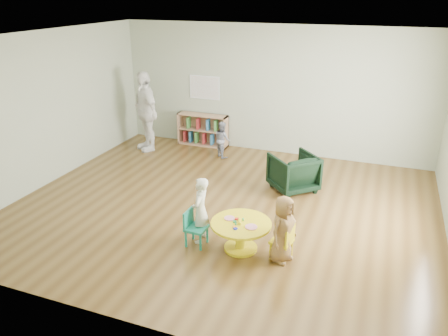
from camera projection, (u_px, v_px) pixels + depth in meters
name	position (u px, v px, depth m)	size (l,w,h in m)	color
room	(224.00, 98.00, 6.76)	(7.10, 7.00, 2.80)	#543B1A
activity_table	(241.00, 231.00, 6.16)	(0.86, 0.86, 0.47)	yellow
kid_chair_left	(194.00, 226.00, 6.28)	(0.30, 0.30, 0.54)	#18856D
kid_chair_right	(284.00, 241.00, 5.96)	(0.32, 0.32, 0.51)	yellow
bookshelf	(203.00, 130.00, 10.35)	(1.20, 0.30, 0.75)	#A47B5B
alphabet_poster	(205.00, 87.00, 10.08)	(0.74, 0.01, 0.54)	white
armchair	(293.00, 172.00, 7.99)	(0.74, 0.77, 0.70)	black
child_left	(200.00, 210.00, 6.29)	(0.37, 0.24, 1.00)	silver
child_right	(283.00, 229.00, 5.84)	(0.47, 0.30, 0.96)	gold
toddler	(222.00, 139.00, 9.58)	(0.39, 0.30, 0.80)	#1A2542
adult_caretaker	(145.00, 111.00, 9.84)	(1.06, 0.44, 1.81)	white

